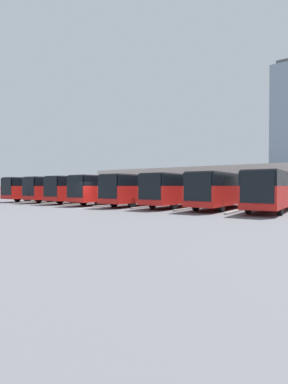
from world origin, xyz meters
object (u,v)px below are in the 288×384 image
(bus_6, at_px, (67,188))
(bus_0, at_px, (273,189))
(bus_4, at_px, (113,189))
(bus_5, at_px, (89,188))
(bus_1, at_px, (223,189))
(bus_7, at_px, (46,188))
(bus_2, at_px, (181,189))
(bus_3, at_px, (144,189))

(bus_6, bearing_deg, bus_0, 177.05)
(bus_0, distance_m, bus_4, 17.55)
(bus_4, xyz_separation_m, bus_5, (4.39, -0.35, 0.00))
(bus_1, relative_size, bus_7, 1.00)
(bus_2, distance_m, bus_3, 4.41)
(bus_0, bearing_deg, bus_1, -4.09)
(bus_0, relative_size, bus_4, 1.00)
(bus_1, xyz_separation_m, bus_2, (4.39, 0.03, 0.00))
(bus_7, bearing_deg, bus_6, -179.42)
(bus_3, xyz_separation_m, bus_4, (4.39, 0.04, 0.00))
(bus_0, relative_size, bus_7, 1.00)
(bus_5, relative_size, bus_7, 1.00)
(bus_1, distance_m, bus_5, 17.54)
(bus_0, bearing_deg, bus_2, -3.25)
(bus_3, bearing_deg, bus_7, -3.40)
(bus_2, bearing_deg, bus_0, 176.75)
(bus_0, relative_size, bus_5, 1.00)
(bus_7, bearing_deg, bus_5, 178.00)
(bus_3, relative_size, bus_4, 1.00)
(bus_5, xyz_separation_m, bus_7, (8.77, 0.12, 0.00))
(bus_2, bearing_deg, bus_1, 177.59)
(bus_0, xyz_separation_m, bus_1, (4.39, -0.10, 0.00))
(bus_4, bearing_deg, bus_1, 179.43)
(bus_2, distance_m, bus_6, 17.54)
(bus_4, relative_size, bus_6, 1.00)
(bus_2, relative_size, bus_5, 1.00)
(bus_2, bearing_deg, bus_4, 0.34)
(bus_1, xyz_separation_m, bus_5, (17.54, 0.15, 0.00))
(bus_5, bearing_deg, bus_7, -2.00)
(bus_3, bearing_deg, bus_2, -177.06)
(bus_0, relative_size, bus_1, 1.00)
(bus_1, height_order, bus_4, same)
(bus_2, xyz_separation_m, bus_3, (4.39, 0.44, 0.00))
(bus_1, relative_size, bus_5, 1.00)
(bus_3, xyz_separation_m, bus_6, (13.16, -0.45, 0.00))
(bus_1, bearing_deg, bus_5, -2.26)
(bus_1, height_order, bus_7, same)
(bus_2, bearing_deg, bus_6, -2.81)
(bus_0, xyz_separation_m, bus_5, (21.93, 0.05, 0.00))
(bus_3, distance_m, bus_7, 17.54)
(bus_3, xyz_separation_m, bus_7, (17.54, -0.20, 0.00))
(bus_3, height_order, bus_6, same)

